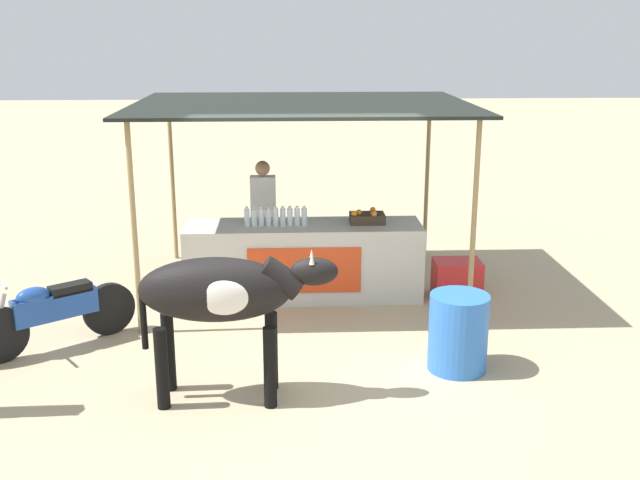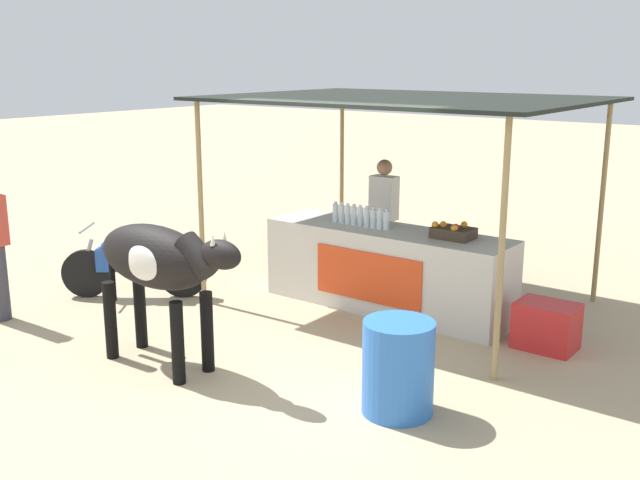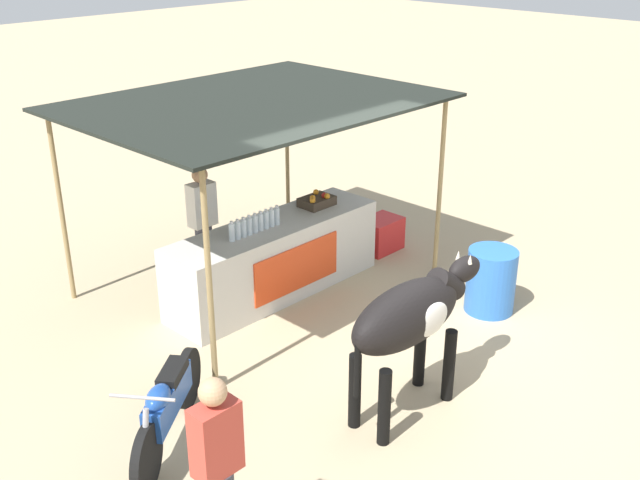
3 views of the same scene
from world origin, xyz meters
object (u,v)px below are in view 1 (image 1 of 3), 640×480
at_px(water_barrel, 458,332).
at_px(vendor_behind_counter, 264,219).
at_px(fruit_crate, 367,218).
at_px(cooler_box, 457,278).
at_px(cow, 223,294).
at_px(stall_counter, 304,261).
at_px(motorcycle_parked, 54,311).

bearing_deg(water_barrel, vendor_behind_counter, 124.35).
height_order(fruit_crate, water_barrel, fruit_crate).
bearing_deg(water_barrel, fruit_crate, 106.98).
bearing_deg(cooler_box, cow, -136.24).
distance_m(fruit_crate, water_barrel, 2.46).
xyz_separation_m(fruit_crate, water_barrel, (0.70, -2.28, -0.63)).
xyz_separation_m(stall_counter, water_barrel, (1.51, -2.23, -0.08)).
xyz_separation_m(water_barrel, cow, (-2.31, -0.53, 0.63)).
height_order(vendor_behind_counter, water_barrel, vendor_behind_counter).
relative_size(vendor_behind_counter, motorcycle_parked, 1.11).
bearing_deg(fruit_crate, water_barrel, -73.02).
xyz_separation_m(stall_counter, cooler_box, (1.98, -0.10, -0.24)).
relative_size(fruit_crate, motorcycle_parked, 0.29).
distance_m(water_barrel, cow, 2.45).
relative_size(stall_counter, vendor_behind_counter, 1.82).
relative_size(water_barrel, motorcycle_parked, 0.54).
distance_m(vendor_behind_counter, cow, 3.52).
height_order(stall_counter, motorcycle_parked, stall_counter).
bearing_deg(fruit_crate, stall_counter, -176.66).
xyz_separation_m(cooler_box, cow, (-2.78, -2.66, 0.79)).
relative_size(cooler_box, cow, 0.33).
bearing_deg(cow, stall_counter, 73.89).
distance_m(vendor_behind_counter, cooler_box, 2.72).
distance_m(cow, motorcycle_parked, 2.37).
bearing_deg(stall_counter, cooler_box, -2.81).
bearing_deg(water_barrel, cow, -167.17).
distance_m(cooler_box, cow, 3.92).
bearing_deg(fruit_crate, motorcycle_parked, -156.09).
bearing_deg(vendor_behind_counter, water_barrel, -55.65).
xyz_separation_m(vendor_behind_counter, cow, (-0.27, -3.51, 0.18)).
height_order(fruit_crate, vendor_behind_counter, vendor_behind_counter).
xyz_separation_m(fruit_crate, cow, (-1.61, -2.80, 0.00)).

